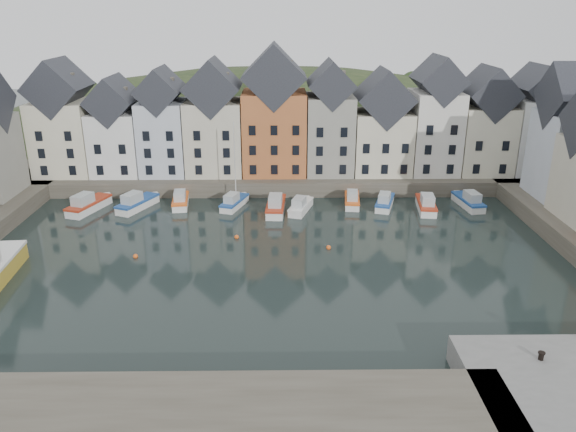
{
  "coord_description": "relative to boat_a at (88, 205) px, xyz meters",
  "views": [
    {
      "loc": [
        1.0,
        -49.61,
        24.14
      ],
      "look_at": [
        1.69,
        6.0,
        3.37
      ],
      "focal_mm": 35.0,
      "sensor_mm": 36.0,
      "label": 1
    }
  ],
  "objects": [
    {
      "name": "hillside",
      "position": [
        23.36,
        38.84,
        -18.76
      ],
      "size": [
        153.6,
        70.4,
        64.0
      ],
      "color": "black",
      "rests_on": "ground"
    },
    {
      "name": "ground",
      "position": [
        23.35,
        -17.16,
        -0.8
      ],
      "size": [
        260.0,
        260.0,
        0.0
      ],
      "primitive_type": "plane",
      "color": "black",
      "rests_on": "ground"
    },
    {
      "name": "boat_j",
      "position": [
        48.41,
        0.95,
        -0.08
      ],
      "size": [
        2.77,
        6.53,
        2.43
      ],
      "rotation": [
        0.0,
        0.0,
        0.13
      ],
      "color": "silver",
      "rests_on": "ground"
    },
    {
      "name": "far_terrace",
      "position": [
        26.56,
        10.84,
        8.08
      ],
      "size": [
        72.37,
        8.16,
        17.78
      ],
      "color": "beige",
      "rests_on": "far_quay"
    },
    {
      "name": "mooring_bollard",
      "position": [
        41.67,
        -35.18,
        1.51
      ],
      "size": [
        0.48,
        0.48,
        0.56
      ],
      "color": "black",
      "rests_on": "near_quay"
    },
    {
      "name": "boat_c",
      "position": [
        11.3,
        1.95,
        -0.09
      ],
      "size": [
        2.59,
        6.34,
        2.37
      ],
      "rotation": [
        0.0,
        0.0,
        0.11
      ],
      "color": "silver",
      "rests_on": "ground"
    },
    {
      "name": "near_wall",
      "position": [
        13.35,
        -39.16,
        0.2
      ],
      "size": [
        50.0,
        6.0,
        2.0
      ],
      "primitive_type": "cube",
      "color": "#464135",
      "rests_on": "ground"
    },
    {
      "name": "boat_e",
      "position": [
        23.64,
        -0.69,
        -0.0
      ],
      "size": [
        2.56,
        7.06,
        2.67
      ],
      "rotation": [
        0.0,
        0.0,
        -0.06
      ],
      "color": "silver",
      "rests_on": "ground"
    },
    {
      "name": "boat_h",
      "position": [
        37.59,
        0.93,
        -0.12
      ],
      "size": [
        3.49,
        6.24,
        2.29
      ],
      "rotation": [
        0.0,
        0.0,
        -0.29
      ],
      "color": "silver",
      "rests_on": "ground"
    },
    {
      "name": "boat_a",
      "position": [
        0.0,
        0.0,
        0.0
      ],
      "size": [
        4.29,
        7.31,
        2.68
      ],
      "rotation": [
        0.0,
        0.0,
        -0.33
      ],
      "color": "silver",
      "rests_on": "ground"
    },
    {
      "name": "boat_d",
      "position": [
        18.26,
        1.14,
        -0.08
      ],
      "size": [
        3.55,
        6.07,
        11.09
      ],
      "rotation": [
        0.0,
        0.0,
        -0.32
      ],
      "color": "silver",
      "rests_on": "ground"
    },
    {
      "name": "mooring_buoys",
      "position": [
        19.35,
        -11.83,
        -0.65
      ],
      "size": [
        20.5,
        5.5,
        0.5
      ],
      "color": "#E2591A",
      "rests_on": "ground"
    },
    {
      "name": "boat_f",
      "position": [
        26.75,
        -0.53,
        -0.13
      ],
      "size": [
        3.48,
        6.12,
        2.24
      ],
      "rotation": [
        0.0,
        0.0,
        -0.3
      ],
      "color": "silver",
      "rests_on": "ground"
    },
    {
      "name": "boat_b",
      "position": [
        5.95,
        0.67,
        -0.04
      ],
      "size": [
        4.59,
        6.92,
        2.56
      ],
      "rotation": [
        0.0,
        0.0,
        -0.42
      ],
      "color": "silver",
      "rests_on": "ground"
    },
    {
      "name": "boat_g",
      "position": [
        33.51,
        1.9,
        -0.12
      ],
      "size": [
        2.42,
        6.06,
        2.27
      ],
      "rotation": [
        0.0,
        0.0,
        -0.1
      ],
      "color": "silver",
      "rests_on": "ground"
    },
    {
      "name": "far_quay",
      "position": [
        23.35,
        12.84,
        0.2
      ],
      "size": [
        90.0,
        16.0,
        2.0
      ],
      "primitive_type": "cube",
      "color": "#464135",
      "rests_on": "ground"
    },
    {
      "name": "boat_i",
      "position": [
        42.61,
        -0.29,
        -0.05
      ],
      "size": [
        2.77,
        6.72,
        2.51
      ],
      "rotation": [
        0.0,
        0.0,
        -0.12
      ],
      "color": "silver",
      "rests_on": "ground"
    }
  ]
}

